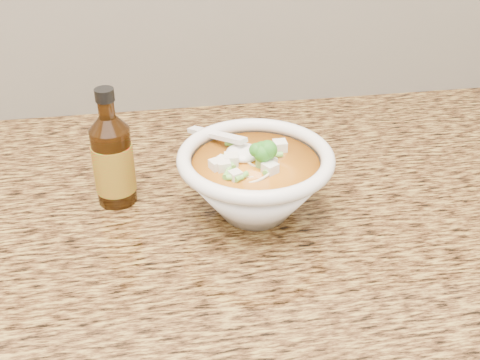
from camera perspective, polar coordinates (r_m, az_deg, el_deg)
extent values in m
cube|color=olive|center=(0.83, -13.99, -4.29)|extent=(4.00, 0.68, 0.04)
cylinder|color=silver|center=(0.80, 1.42, -2.76)|extent=(0.08, 0.08, 0.01)
torus|color=silver|center=(0.75, 1.50, 2.11)|extent=(0.20, 0.20, 0.02)
torus|color=beige|center=(0.75, 2.93, 1.38)|extent=(0.11, 0.11, 0.00)
torus|color=beige|center=(0.77, 0.16, 1.88)|extent=(0.08, 0.08, 0.00)
torus|color=beige|center=(0.76, 2.62, 1.47)|extent=(0.11, 0.11, 0.00)
torus|color=beige|center=(0.77, 2.76, 1.58)|extent=(0.10, 0.10, 0.00)
torus|color=beige|center=(0.76, 2.35, 1.34)|extent=(0.08, 0.08, 0.00)
torus|color=beige|center=(0.75, 0.64, 0.81)|extent=(0.14, 0.14, 0.00)
torus|color=beige|center=(0.77, 2.71, 1.22)|extent=(0.10, 0.10, 0.00)
torus|color=beige|center=(0.76, 0.50, 0.63)|extent=(0.08, 0.08, 0.00)
torus|color=beige|center=(0.76, 2.25, 0.63)|extent=(0.09, 0.09, 0.00)
torus|color=beige|center=(0.76, 2.94, 0.37)|extent=(0.12, 0.12, 0.00)
cube|color=silver|center=(0.76, 3.13, 2.04)|extent=(0.02, 0.02, 0.02)
cube|color=silver|center=(0.73, 0.12, 0.71)|extent=(0.02, 0.02, 0.02)
cube|color=silver|center=(0.75, 0.06, 1.52)|extent=(0.02, 0.02, 0.01)
cube|color=silver|center=(0.79, 1.70, 3.38)|extent=(0.01, 0.01, 0.01)
cube|color=silver|center=(0.74, 0.89, 1.41)|extent=(0.02, 0.02, 0.02)
cube|color=silver|center=(0.78, 0.79, 2.86)|extent=(0.02, 0.02, 0.02)
cube|color=silver|center=(0.71, 1.61, -0.27)|extent=(0.02, 0.02, 0.01)
cube|color=silver|center=(0.76, 5.76, 1.77)|extent=(0.02, 0.02, 0.01)
ellipsoid|color=#196014|center=(0.74, 2.05, 2.57)|extent=(0.04, 0.04, 0.03)
cylinder|color=#6ABC48|center=(0.71, 2.46, -0.11)|extent=(0.02, 0.01, 0.01)
cylinder|color=#6ABC48|center=(0.81, 2.25, 4.03)|extent=(0.02, 0.01, 0.01)
cylinder|color=#6ABC48|center=(0.78, 4.23, 3.02)|extent=(0.02, 0.02, 0.01)
cylinder|color=#6ABC48|center=(0.81, 1.08, 4.10)|extent=(0.01, 0.02, 0.01)
cylinder|color=#6ABC48|center=(0.72, 4.09, 0.32)|extent=(0.02, 0.02, 0.01)
cylinder|color=#6ABC48|center=(0.72, 0.90, 0.47)|extent=(0.02, 0.01, 0.01)
cylinder|color=#6ABC48|center=(0.77, 5.16, 2.58)|extent=(0.01, 0.02, 0.01)
cylinder|color=#6ABC48|center=(0.77, -0.91, 2.55)|extent=(0.02, 0.02, 0.01)
ellipsoid|color=silver|center=(0.77, 0.31, 2.59)|extent=(0.05, 0.05, 0.02)
cube|color=silver|center=(0.80, -2.26, 4.30)|extent=(0.07, 0.10, 0.03)
cylinder|color=#381D07|center=(0.81, -11.88, 1.32)|extent=(0.06, 0.06, 0.11)
cylinder|color=#381D07|center=(0.77, -12.57, 6.60)|extent=(0.02, 0.02, 0.02)
cylinder|color=black|center=(0.76, -12.73, 7.89)|extent=(0.03, 0.03, 0.02)
cylinder|color=red|center=(0.81, -11.87, 1.19)|extent=(0.06, 0.06, 0.07)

